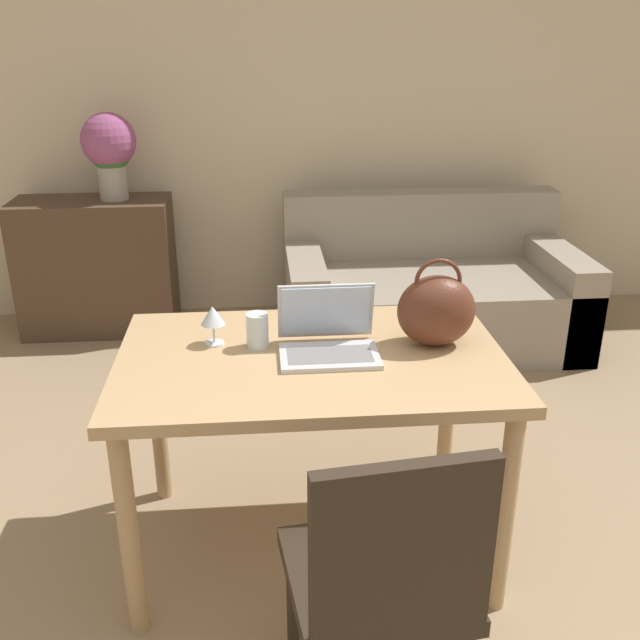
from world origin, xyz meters
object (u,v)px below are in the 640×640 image
(wine_glass, at_px, (213,317))
(drinking_glass, at_px, (257,330))
(flower_vase, at_px, (109,148))
(chair, at_px, (384,577))
(laptop, at_px, (328,334))
(handbag, at_px, (436,310))
(couch, at_px, (429,293))

(wine_glass, bearing_deg, drinking_glass, -14.19)
(wine_glass, bearing_deg, flower_vase, 108.46)
(chair, bearing_deg, laptop, 87.98)
(flower_vase, bearing_deg, laptop, -63.57)
(drinking_glass, relative_size, handbag, 0.39)
(chair, relative_size, wine_glass, 6.72)
(drinking_glass, relative_size, flower_vase, 0.24)
(drinking_glass, relative_size, wine_glass, 0.87)
(drinking_glass, xyz_separation_m, wine_glass, (-0.15, 0.04, 0.04))
(laptop, height_order, flower_vase, flower_vase)
(chair, height_order, flower_vase, flower_vase)
(drinking_glass, bearing_deg, flower_vase, 111.73)
(wine_glass, height_order, handbag, handbag)
(drinking_glass, bearing_deg, laptop, -12.81)
(wine_glass, bearing_deg, couch, 55.79)
(handbag, height_order, flower_vase, flower_vase)
(couch, bearing_deg, handbag, -103.43)
(laptop, relative_size, wine_glass, 2.35)
(chair, xyz_separation_m, couch, (0.72, 2.55, -0.23))
(chair, bearing_deg, couch, 67.45)
(couch, height_order, wine_glass, wine_glass)
(wine_glass, distance_m, flower_vase, 2.14)
(handbag, xyz_separation_m, flower_vase, (-1.41, 2.08, 0.22))
(laptop, xyz_separation_m, handbag, (0.36, 0.02, 0.07))
(laptop, relative_size, flower_vase, 0.64)
(laptop, bearing_deg, flower_vase, 116.43)
(couch, distance_m, drinking_glass, 2.08)
(chair, distance_m, flower_vase, 3.13)
(couch, height_order, flower_vase, flower_vase)
(chair, xyz_separation_m, drinking_glass, (-0.29, 0.82, 0.32))
(couch, bearing_deg, chair, -105.71)
(couch, relative_size, wine_glass, 12.44)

